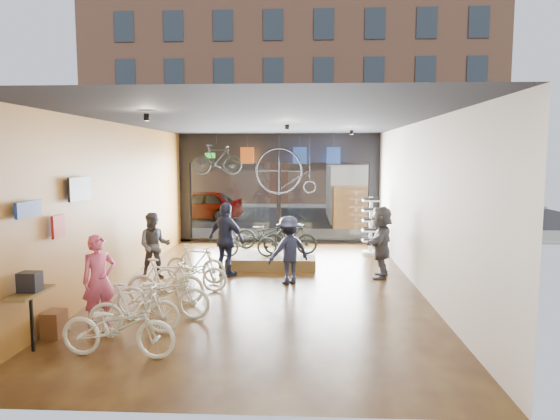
# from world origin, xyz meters

# --- Properties ---
(ground_plane) EXTENTS (7.00, 12.00, 0.04)m
(ground_plane) POSITION_xyz_m (0.00, 0.00, -0.02)
(ground_plane) COLOR black
(ground_plane) RESTS_ON ground
(ceiling) EXTENTS (7.00, 12.00, 0.04)m
(ceiling) POSITION_xyz_m (0.00, 0.00, 3.82)
(ceiling) COLOR black
(ceiling) RESTS_ON ground
(wall_left) EXTENTS (0.04, 12.00, 3.80)m
(wall_left) POSITION_xyz_m (-3.52, 0.00, 1.90)
(wall_left) COLOR #946420
(wall_left) RESTS_ON ground
(wall_right) EXTENTS (0.04, 12.00, 3.80)m
(wall_right) POSITION_xyz_m (3.52, 0.00, 1.90)
(wall_right) COLOR beige
(wall_right) RESTS_ON ground
(wall_back) EXTENTS (7.00, 0.04, 3.80)m
(wall_back) POSITION_xyz_m (0.00, -6.02, 1.90)
(wall_back) COLOR beige
(wall_back) RESTS_ON ground
(storefront) EXTENTS (7.00, 0.26, 3.80)m
(storefront) POSITION_xyz_m (0.00, 6.00, 1.90)
(storefront) COLOR black
(storefront) RESTS_ON ground
(exit_sign) EXTENTS (0.35, 0.06, 0.18)m
(exit_sign) POSITION_xyz_m (-2.40, 5.88, 3.05)
(exit_sign) COLOR #198C26
(exit_sign) RESTS_ON storefront
(street_road) EXTENTS (30.00, 18.00, 0.02)m
(street_road) POSITION_xyz_m (0.00, 15.00, -0.01)
(street_road) COLOR black
(street_road) RESTS_ON ground
(sidewalk_near) EXTENTS (30.00, 2.40, 0.12)m
(sidewalk_near) POSITION_xyz_m (0.00, 7.20, 0.06)
(sidewalk_near) COLOR slate
(sidewalk_near) RESTS_ON ground
(sidewalk_far) EXTENTS (30.00, 2.00, 0.12)m
(sidewalk_far) POSITION_xyz_m (0.00, 19.00, 0.06)
(sidewalk_far) COLOR slate
(sidewalk_far) RESTS_ON ground
(opposite_building) EXTENTS (26.00, 5.00, 14.00)m
(opposite_building) POSITION_xyz_m (0.00, 21.50, 7.00)
(opposite_building) COLOR brown
(opposite_building) RESTS_ON ground
(street_car) EXTENTS (4.18, 1.68, 1.42)m
(street_car) POSITION_xyz_m (-4.14, 12.00, 0.71)
(street_car) COLOR gray
(street_car) RESTS_ON street_road
(box_truck) EXTENTS (2.20, 6.59, 2.59)m
(box_truck) POSITION_xyz_m (3.12, 11.00, 1.30)
(box_truck) COLOR silver
(box_truck) RESTS_ON street_road
(floor_bike_0) EXTENTS (1.82, 0.75, 0.94)m
(floor_bike_0) POSITION_xyz_m (-1.88, -4.39, 0.47)
(floor_bike_0) COLOR beige
(floor_bike_0) RESTS_ON ground_plane
(floor_bike_1) EXTENTS (1.57, 0.71, 0.91)m
(floor_bike_1) POSITION_xyz_m (-1.96, -3.47, 0.46)
(floor_bike_1) COLOR beige
(floor_bike_1) RESTS_ON ground_plane
(floor_bike_2) EXTENTS (1.80, 0.68, 0.93)m
(floor_bike_2) POSITION_xyz_m (-1.72, -2.58, 0.47)
(floor_bike_2) COLOR beige
(floor_bike_2) RESTS_ON ground_plane
(floor_bike_3) EXTENTS (1.59, 0.48, 0.95)m
(floor_bike_3) POSITION_xyz_m (-1.92, -1.68, 0.48)
(floor_bike_3) COLOR beige
(floor_bike_3) RESTS_ON ground_plane
(floor_bike_4) EXTENTS (1.67, 0.72, 0.86)m
(floor_bike_4) POSITION_xyz_m (-1.63, -0.73, 0.43)
(floor_bike_4) COLOR beige
(floor_bike_4) RESTS_ON ground_plane
(floor_bike_5) EXTENTS (1.62, 0.82, 0.94)m
(floor_bike_5) POSITION_xyz_m (-1.70, 0.10, 0.47)
(floor_bike_5) COLOR beige
(floor_bike_5) RESTS_ON ground_plane
(display_platform) EXTENTS (2.40, 1.80, 0.30)m
(display_platform) POSITION_xyz_m (0.01, 2.19, 0.15)
(display_platform) COLOR #4E3C1B
(display_platform) RESTS_ON ground_plane
(display_bike_left) EXTENTS (1.62, 0.68, 0.83)m
(display_bike_left) POSITION_xyz_m (-0.62, 1.76, 0.71)
(display_bike_left) COLOR black
(display_bike_left) RESTS_ON display_platform
(display_bike_mid) EXTENTS (1.52, 0.48, 0.90)m
(display_bike_mid) POSITION_xyz_m (0.51, 2.15, 0.75)
(display_bike_mid) COLOR black
(display_bike_mid) RESTS_ON display_platform
(display_bike_right) EXTENTS (1.76, 0.70, 0.91)m
(display_bike_right) POSITION_xyz_m (-0.24, 2.92, 0.76)
(display_bike_right) COLOR black
(display_bike_right) RESTS_ON display_platform
(customer_0) EXTENTS (0.71, 0.68, 1.64)m
(customer_0) POSITION_xyz_m (-2.74, -3.01, 0.82)
(customer_0) COLOR #CC4C72
(customer_0) RESTS_ON ground_plane
(customer_1) EXTENTS (0.90, 0.77, 1.64)m
(customer_1) POSITION_xyz_m (-2.80, 0.48, 0.82)
(customer_1) COLOR #3F3F44
(customer_1) RESTS_ON ground_plane
(customer_2) EXTENTS (1.17, 0.96, 1.87)m
(customer_2) POSITION_xyz_m (-1.05, 0.78, 0.93)
(customer_2) COLOR #161C33
(customer_2) RESTS_ON ground_plane
(customer_3) EXTENTS (1.20, 1.05, 1.62)m
(customer_3) POSITION_xyz_m (0.54, 0.10, 0.81)
(customer_3) COLOR #161C33
(customer_3) RESTS_ON ground_plane
(customer_5) EXTENTS (0.94, 1.74, 1.79)m
(customer_5) POSITION_xyz_m (2.82, 0.84, 0.90)
(customer_5) COLOR #3F3F44
(customer_5) RESTS_ON ground_plane
(sunglasses_rack) EXTENTS (0.53, 0.44, 1.79)m
(sunglasses_rack) POSITION_xyz_m (2.95, 3.82, 0.89)
(sunglasses_rack) COLOR white
(sunglasses_rack) RESTS_ON ground_plane
(wall_merch) EXTENTS (0.40, 2.40, 2.60)m
(wall_merch) POSITION_xyz_m (-3.38, -3.50, 1.30)
(wall_merch) COLOR navy
(wall_merch) RESTS_ON wall_left
(penny_farthing) EXTENTS (1.89, 0.06, 1.51)m
(penny_farthing) POSITION_xyz_m (0.38, 4.74, 2.50)
(penny_farthing) COLOR black
(penny_farthing) RESTS_ON ceiling
(hung_bike) EXTENTS (1.61, 0.55, 0.95)m
(hung_bike) POSITION_xyz_m (-1.88, 4.20, 2.93)
(hung_bike) COLOR black
(hung_bike) RESTS_ON ceiling
(jersey_left) EXTENTS (0.45, 0.03, 0.55)m
(jersey_left) POSITION_xyz_m (-1.02, 5.20, 3.05)
(jersey_left) COLOR #CC5919
(jersey_left) RESTS_ON ceiling
(jersey_mid) EXTENTS (0.45, 0.03, 0.55)m
(jersey_mid) POSITION_xyz_m (0.74, 5.20, 3.05)
(jersey_mid) COLOR #1E3F99
(jersey_mid) RESTS_ON ceiling
(jersey_right) EXTENTS (0.45, 0.03, 0.55)m
(jersey_right) POSITION_xyz_m (1.86, 5.20, 3.05)
(jersey_right) COLOR #1E3F99
(jersey_right) RESTS_ON ceiling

